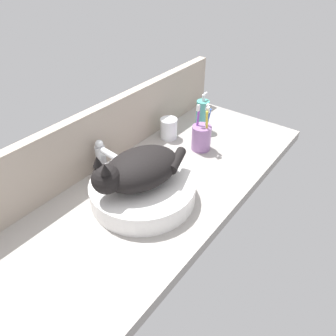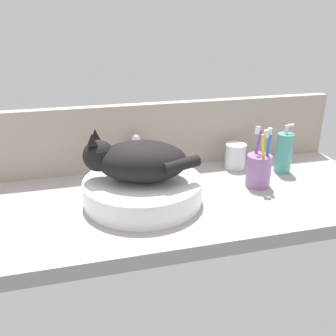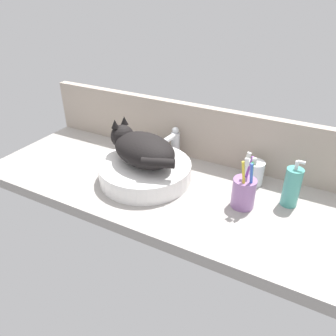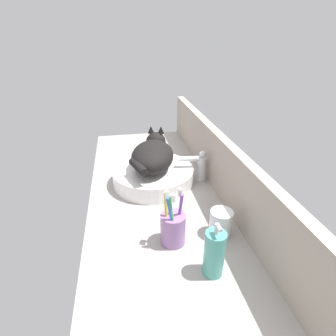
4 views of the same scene
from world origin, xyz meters
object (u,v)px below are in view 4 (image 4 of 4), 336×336
sink_basin (153,175)px  faucet (199,165)px  soap_dispenser (214,253)px  water_glass (221,224)px  toothbrush_cup (173,228)px  cat (153,154)px

sink_basin → faucet: (1.73, 19.37, 3.96)cm
faucet → soap_dispenser: 48.97cm
sink_basin → water_glass: 39.25cm
faucet → soap_dispenser: soap_dispenser is taller
soap_dispenser → toothbrush_cup: size_ratio=0.89×
sink_basin → cat: cat is taller
sink_basin → soap_dispenser: soap_dispenser is taller
sink_basin → faucet: 19.85cm
sink_basin → soap_dispenser: size_ratio=2.02×
soap_dispenser → water_glass: bearing=152.5°
toothbrush_cup → water_glass: 15.50cm
faucet → water_glass: 34.21cm
cat → soap_dispenser: cat is taller
soap_dispenser → toothbrush_cup: toothbrush_cup is taller
cat → soap_dispenser: bearing=9.9°
faucet → water_glass: size_ratio=1.59×
cat → water_glass: cat is taller
faucet → toothbrush_cup: toothbrush_cup is taller
toothbrush_cup → water_glass: toothbrush_cup is taller
toothbrush_cup → water_glass: size_ratio=2.19×
toothbrush_cup → water_glass: (-0.89, 15.37, -1.84)cm
faucet → water_glass: bearing=-4.9°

